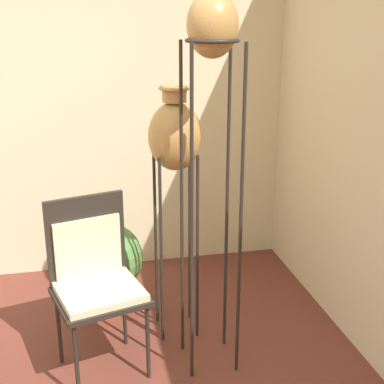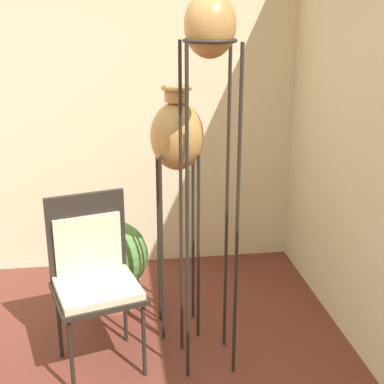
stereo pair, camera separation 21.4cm
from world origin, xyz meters
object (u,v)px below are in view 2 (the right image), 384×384
at_px(chair, 93,270).
at_px(potted_plant, 114,262).
at_px(vase_stand_tall, 210,46).
at_px(vase_stand_medium, 177,139).

relative_size(chair, potted_plant, 1.65).
height_order(chair, potted_plant, chair).
height_order(vase_stand_tall, chair, vase_stand_tall).
bearing_deg(potted_plant, chair, -99.42).
relative_size(vase_stand_tall, vase_stand_medium, 1.36).
height_order(vase_stand_medium, potted_plant, vase_stand_medium).
distance_m(vase_stand_medium, chair, 0.92).
height_order(vase_stand_medium, chair, vase_stand_medium).
bearing_deg(vase_stand_tall, potted_plant, 125.50).
xyz_separation_m(chair, potted_plant, (0.11, 0.66, -0.27)).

